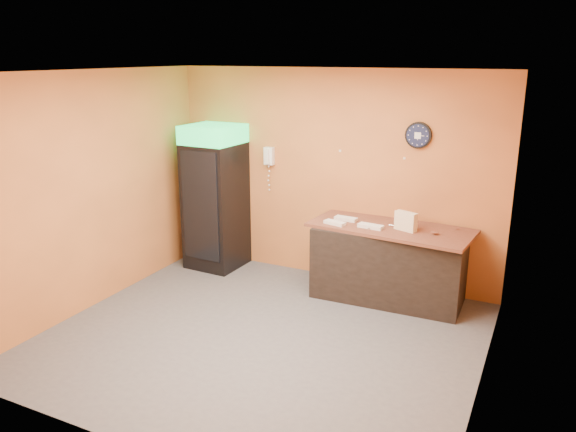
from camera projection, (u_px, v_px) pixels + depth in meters
The scene contains 15 objects.
floor at pixel (262, 337), 6.10m from camera, with size 4.50×4.50×0.00m, color #47474C.
back_wall at pixel (332, 176), 7.43m from camera, with size 4.50×0.02×2.80m, color #CE783A.
left_wall at pixel (94, 191), 6.65m from camera, with size 0.02×4.00×2.80m, color #CE783A.
right_wall at pixel (493, 246), 4.76m from camera, with size 0.02×4.00×2.80m, color #CE783A.
ceiling at pixel (258, 72), 5.32m from camera, with size 4.50×4.00×0.02m, color white.
beverage_cooler at pixel (214, 199), 7.89m from camera, with size 0.74×0.75×2.03m.
prep_counter at pixel (389, 264), 6.96m from camera, with size 1.81×0.80×0.90m, color black.
wall_clock at pixel (418, 135), 6.77m from camera, with size 0.32×0.06×0.32m.
wall_phone at pixel (269, 156), 7.72m from camera, with size 0.13×0.11×0.24m.
butcher_paper at pixel (391, 228), 6.83m from camera, with size 1.95×0.86×0.04m, color brown.
sub_roll_stack at pixel (406, 221), 6.64m from camera, with size 0.29×0.18×0.23m.
wrapped_sandwich_left at pixel (335, 223), 6.91m from camera, with size 0.27×0.11×0.04m, color silver.
wrapped_sandwich_mid at pixel (371, 226), 6.76m from camera, with size 0.30×0.12×0.04m, color silver.
wrapped_sandwich_right at pixel (346, 219), 7.07m from camera, with size 0.28×0.11×0.04m, color silver.
kitchen_tool at pixel (401, 225), 6.78m from camera, with size 0.06×0.06×0.06m, color silver.
Camera 1 is at (2.64, -4.81, 2.97)m, focal length 35.00 mm.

